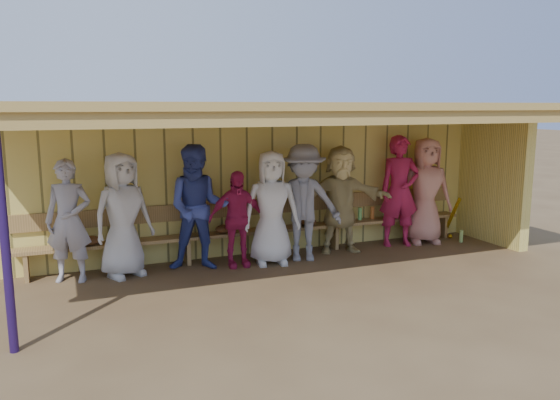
{
  "coord_description": "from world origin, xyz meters",
  "views": [
    {
      "loc": [
        -3.02,
        -7.21,
        2.46
      ],
      "look_at": [
        0.0,
        0.35,
        1.05
      ],
      "focal_mm": 35.0,
      "sensor_mm": 36.0,
      "label": 1
    }
  ],
  "objects_px": {
    "player_a": "(69,221)",
    "player_c": "(198,208)",
    "player_b": "(123,215)",
    "bench": "(263,224)",
    "player_e": "(303,203)",
    "player_extra": "(271,208)",
    "player_g": "(399,191)",
    "player_h": "(426,191)",
    "player_f": "(341,199)",
    "player_d": "(237,219)"
  },
  "relations": [
    {
      "from": "player_a",
      "to": "bench",
      "type": "distance_m",
      "value": 3.04
    },
    {
      "from": "player_a",
      "to": "player_c",
      "type": "xyz_separation_m",
      "value": [
        1.82,
        -0.1,
        0.08
      ]
    },
    {
      "from": "player_a",
      "to": "player_h",
      "type": "relative_size",
      "value": 0.91
    },
    {
      "from": "player_a",
      "to": "player_g",
      "type": "bearing_deg",
      "value": 18.67
    },
    {
      "from": "player_extra",
      "to": "bench",
      "type": "relative_size",
      "value": 0.23
    },
    {
      "from": "player_b",
      "to": "player_c",
      "type": "height_order",
      "value": "player_c"
    },
    {
      "from": "player_e",
      "to": "bench",
      "type": "height_order",
      "value": "player_e"
    },
    {
      "from": "player_f",
      "to": "player_g",
      "type": "height_order",
      "value": "player_g"
    },
    {
      "from": "player_b",
      "to": "player_c",
      "type": "distance_m",
      "value": 1.09
    },
    {
      "from": "player_d",
      "to": "player_g",
      "type": "distance_m",
      "value": 3.07
    },
    {
      "from": "player_b",
      "to": "bench",
      "type": "xyz_separation_m",
      "value": [
        2.27,
        0.33,
        -0.38
      ]
    },
    {
      "from": "player_a",
      "to": "bench",
      "type": "relative_size",
      "value": 0.23
    },
    {
      "from": "player_h",
      "to": "player_extra",
      "type": "xyz_separation_m",
      "value": [
        -3.05,
        -0.23,
        -0.06
      ]
    },
    {
      "from": "player_a",
      "to": "player_c",
      "type": "distance_m",
      "value": 1.82
    },
    {
      "from": "player_b",
      "to": "player_a",
      "type": "bearing_deg",
      "value": 155.83
    },
    {
      "from": "player_b",
      "to": "player_d",
      "type": "height_order",
      "value": "player_b"
    },
    {
      "from": "player_c",
      "to": "bench",
      "type": "bearing_deg",
      "value": 35.83
    },
    {
      "from": "player_b",
      "to": "player_h",
      "type": "xyz_separation_m",
      "value": [
        5.27,
        0.02,
        0.05
      ]
    },
    {
      "from": "player_f",
      "to": "player_h",
      "type": "xyz_separation_m",
      "value": [
        1.72,
        -0.01,
        0.05
      ]
    },
    {
      "from": "player_a",
      "to": "player_extra",
      "type": "xyz_separation_m",
      "value": [
        2.95,
        -0.24,
        0.02
      ]
    },
    {
      "from": "player_a",
      "to": "player_b",
      "type": "distance_m",
      "value": 0.73
    },
    {
      "from": "player_a",
      "to": "player_extra",
      "type": "relative_size",
      "value": 0.98
    },
    {
      "from": "player_c",
      "to": "player_h",
      "type": "xyz_separation_m",
      "value": [
        4.18,
        0.1,
        0.0
      ]
    },
    {
      "from": "bench",
      "to": "player_h",
      "type": "bearing_deg",
      "value": -5.93
    },
    {
      "from": "player_f",
      "to": "player_h",
      "type": "height_order",
      "value": "player_h"
    },
    {
      "from": "player_a",
      "to": "player_g",
      "type": "height_order",
      "value": "player_g"
    },
    {
      "from": "player_b",
      "to": "player_g",
      "type": "bearing_deg",
      "value": -21.56
    },
    {
      "from": "player_e",
      "to": "player_extra",
      "type": "distance_m",
      "value": 0.55
    },
    {
      "from": "player_d",
      "to": "player_b",
      "type": "bearing_deg",
      "value": 176.93
    },
    {
      "from": "player_b",
      "to": "player_f",
      "type": "xyz_separation_m",
      "value": [
        3.55,
        0.03,
        -0.0
      ]
    },
    {
      "from": "player_extra",
      "to": "bench",
      "type": "height_order",
      "value": "player_extra"
    },
    {
      "from": "player_g",
      "to": "player_extra",
      "type": "height_order",
      "value": "player_g"
    },
    {
      "from": "player_g",
      "to": "player_h",
      "type": "bearing_deg",
      "value": 13.79
    },
    {
      "from": "player_a",
      "to": "player_d",
      "type": "distance_m",
      "value": 2.41
    },
    {
      "from": "player_a",
      "to": "player_f",
      "type": "bearing_deg",
      "value": 18.67
    },
    {
      "from": "player_c",
      "to": "player_h",
      "type": "relative_size",
      "value": 1.0
    },
    {
      "from": "player_f",
      "to": "player_e",
      "type": "bearing_deg",
      "value": -150.49
    },
    {
      "from": "player_d",
      "to": "bench",
      "type": "height_order",
      "value": "player_d"
    },
    {
      "from": "player_e",
      "to": "player_d",
      "type": "bearing_deg",
      "value": -163.92
    },
    {
      "from": "player_e",
      "to": "player_a",
      "type": "bearing_deg",
      "value": -164.82
    },
    {
      "from": "player_b",
      "to": "bench",
      "type": "relative_size",
      "value": 0.24
    },
    {
      "from": "player_a",
      "to": "player_f",
      "type": "xyz_separation_m",
      "value": [
        4.28,
        0.0,
        0.03
      ]
    },
    {
      "from": "player_e",
      "to": "player_extra",
      "type": "relative_size",
      "value": 1.05
    },
    {
      "from": "player_d",
      "to": "player_extra",
      "type": "bearing_deg",
      "value": -4.88
    },
    {
      "from": "player_d",
      "to": "player_f",
      "type": "height_order",
      "value": "player_f"
    },
    {
      "from": "player_c",
      "to": "player_d",
      "type": "bearing_deg",
      "value": 9.97
    },
    {
      "from": "player_d",
      "to": "player_extra",
      "type": "xyz_separation_m",
      "value": [
        0.55,
        -0.07,
        0.15
      ]
    },
    {
      "from": "player_c",
      "to": "player_f",
      "type": "height_order",
      "value": "player_c"
    },
    {
      "from": "player_f",
      "to": "bench",
      "type": "distance_m",
      "value": 1.37
    },
    {
      "from": "player_c",
      "to": "player_g",
      "type": "bearing_deg",
      "value": 18.33
    }
  ]
}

